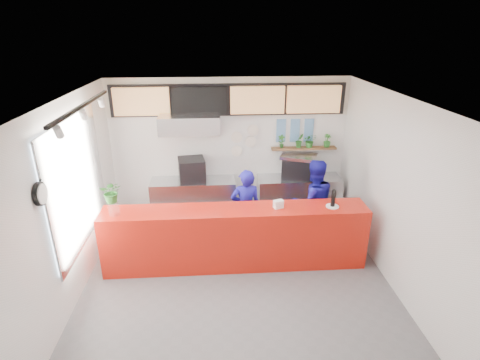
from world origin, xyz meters
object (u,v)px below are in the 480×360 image
(pepper_mill, at_px, (333,198))
(panini_oven, at_px, (192,170))
(staff_center, at_px, (246,209))
(staff_right, at_px, (313,203))
(service_counter, at_px, (235,237))
(espresso_machine, at_px, (298,168))

(pepper_mill, bearing_deg, panini_oven, 143.40)
(staff_center, bearing_deg, staff_right, 176.65)
(service_counter, xyz_separation_m, staff_right, (1.50, 0.63, 0.31))
(panini_oven, relative_size, staff_right, 0.31)
(espresso_machine, height_order, pepper_mill, pepper_mill)
(panini_oven, distance_m, staff_center, 1.60)
(staff_right, bearing_deg, espresso_machine, -94.90)
(service_counter, relative_size, staff_center, 2.90)
(panini_oven, xyz_separation_m, staff_right, (2.31, -1.17, -0.28))
(espresso_machine, distance_m, staff_center, 1.72)
(espresso_machine, bearing_deg, pepper_mill, -69.94)
(panini_oven, xyz_separation_m, espresso_machine, (2.27, 0.00, -0.02))
(espresso_machine, relative_size, staff_right, 0.40)
(service_counter, relative_size, espresso_machine, 6.54)
(panini_oven, height_order, espresso_machine, panini_oven)
(espresso_machine, distance_m, staff_right, 1.20)
(pepper_mill, bearing_deg, staff_right, 103.27)
(panini_oven, distance_m, pepper_mill, 3.07)
(pepper_mill, bearing_deg, service_counter, 178.90)
(staff_right, bearing_deg, staff_center, -7.34)
(service_counter, xyz_separation_m, staff_center, (0.23, 0.64, 0.23))
(service_counter, bearing_deg, staff_center, 70.20)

